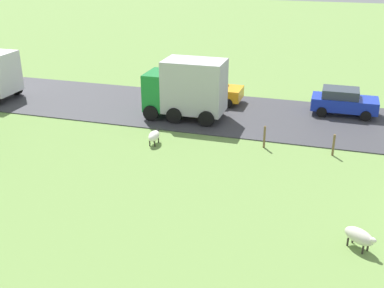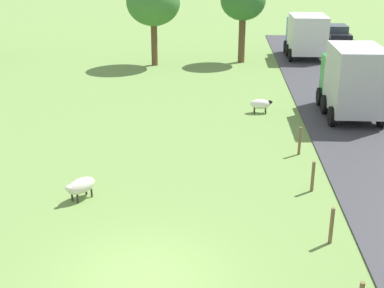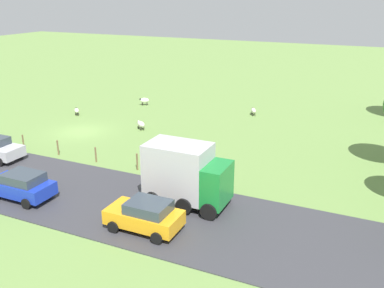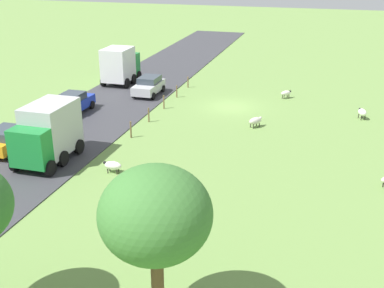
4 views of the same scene
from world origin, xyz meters
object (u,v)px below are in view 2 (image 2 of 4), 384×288
Objects in this scene: sheep_0 at (81,186)px; truck_2 at (306,35)px; tree_0 at (153,3)px; car_1 at (337,34)px; tree_2 at (243,1)px; truck_1 at (353,80)px; sheep_3 at (261,104)px.

truck_2 is at bearing 65.57° from sheep_0.
tree_0 reaches higher than car_1.
sheep_0 is 24.36m from tree_2.
truck_1 is at bearing -68.42° from tree_2.
truck_2 is at bearing 90.64° from truck_1.
sheep_0 is 1.06× the size of sheep_3.
truck_1 is (5.19, -13.12, -2.50)m from tree_2.
tree_2 reaches higher than truck_2.
sheep_3 is 0.25× the size of truck_2.
tree_0 is (-7.03, 11.28, 3.99)m from sheep_3.
tree_0 reaches higher than sheep_0.
sheep_3 is at bearing -106.87° from truck_2.
truck_1 is (11.52, 10.07, 1.47)m from sheep_0.
truck_1 is 1.26× the size of car_1.
truck_2 is at bearing 73.13° from sheep_3.
tree_0 reaches higher than truck_1.
tree_0 is 16.68m from truck_1.
truck_2 reaches higher than sheep_3.
tree_0 is at bearing 121.92° from sheep_3.
sheep_3 is at bearing -87.12° from tree_2.
truck_1 is 1.03× the size of truck_2.
car_1 is (15.02, 9.19, -3.58)m from tree_0.
tree_0 is at bearing 90.17° from sheep_0.
tree_2 is 1.55× the size of car_1.
tree_2 is 1.23× the size of truck_1.
tree_0 reaches higher than truck_2.
sheep_3 is 21.98m from car_1.
tree_0 is (-0.07, 21.81, 3.96)m from sheep_0.
tree_2 is (6.33, 23.19, 3.97)m from sheep_0.
tree_2 is at bearing 12.18° from tree_0.
sheep_0 is at bearing -105.26° from tree_2.
truck_2 reaches higher than sheep_0.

